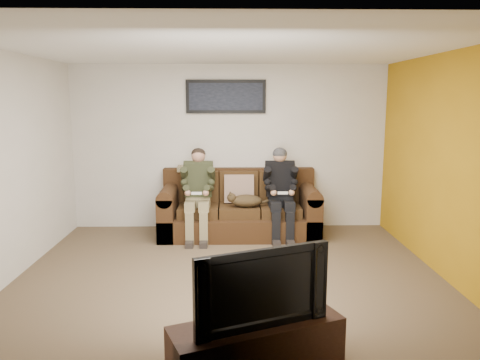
{
  "coord_description": "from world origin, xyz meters",
  "views": [
    {
      "loc": [
        0.01,
        -5.21,
        2.06
      ],
      "look_at": [
        0.14,
        1.2,
        0.95
      ],
      "focal_mm": 35.0,
      "sensor_mm": 36.0,
      "label": 1
    }
  ],
  "objects_px": {
    "framed_poster": "(226,97)",
    "tv_stand": "(257,348)",
    "television": "(257,284)",
    "person_left": "(198,188)",
    "sofa": "(239,210)",
    "cat": "(245,201)",
    "person_right": "(281,187)"
  },
  "relations": [
    {
      "from": "person_left",
      "to": "framed_poster",
      "type": "distance_m",
      "value": 1.52
    },
    {
      "from": "television",
      "to": "cat",
      "type": "bearing_deg",
      "value": 67.45
    },
    {
      "from": "sofa",
      "to": "television",
      "type": "bearing_deg",
      "value": -89.09
    },
    {
      "from": "sofa",
      "to": "person_left",
      "type": "height_order",
      "value": "person_left"
    },
    {
      "from": "tv_stand",
      "to": "television",
      "type": "distance_m",
      "value": 0.51
    },
    {
      "from": "person_left",
      "to": "television",
      "type": "bearing_deg",
      "value": -79.31
    },
    {
      "from": "person_left",
      "to": "cat",
      "type": "bearing_deg",
      "value": -5.94
    },
    {
      "from": "cat",
      "to": "tv_stand",
      "type": "relative_size",
      "value": 0.5
    },
    {
      "from": "framed_poster",
      "to": "tv_stand",
      "type": "relative_size",
      "value": 0.95
    },
    {
      "from": "person_left",
      "to": "tv_stand",
      "type": "xyz_separation_m",
      "value": [
        0.68,
        -3.58,
        -0.55
      ]
    },
    {
      "from": "sofa",
      "to": "cat",
      "type": "bearing_deg",
      "value": -72.91
    },
    {
      "from": "cat",
      "to": "framed_poster",
      "type": "bearing_deg",
      "value": 113.47
    },
    {
      "from": "sofa",
      "to": "cat",
      "type": "xyz_separation_m",
      "value": [
        0.08,
        -0.27,
        0.21
      ]
    },
    {
      "from": "framed_poster",
      "to": "television",
      "type": "bearing_deg",
      "value": -86.43
    },
    {
      "from": "framed_poster",
      "to": "tv_stand",
      "type": "bearing_deg",
      "value": -86.43
    },
    {
      "from": "framed_poster",
      "to": "sofa",
      "type": "bearing_deg",
      "value": -62.29
    },
    {
      "from": "tv_stand",
      "to": "television",
      "type": "bearing_deg",
      "value": 0.0
    },
    {
      "from": "framed_poster",
      "to": "television",
      "type": "relative_size",
      "value": 1.19
    },
    {
      "from": "sofa",
      "to": "tv_stand",
      "type": "relative_size",
      "value": 1.81
    },
    {
      "from": "sofa",
      "to": "tv_stand",
      "type": "distance_m",
      "value": 3.79
    },
    {
      "from": "person_left",
      "to": "cat",
      "type": "height_order",
      "value": "person_left"
    },
    {
      "from": "tv_stand",
      "to": "person_right",
      "type": "bearing_deg",
      "value": 59.02
    },
    {
      "from": "person_left",
      "to": "sofa",
      "type": "bearing_deg",
      "value": 18.04
    },
    {
      "from": "cat",
      "to": "sofa",
      "type": "bearing_deg",
      "value": 107.09
    },
    {
      "from": "sofa",
      "to": "cat",
      "type": "distance_m",
      "value": 0.35
    },
    {
      "from": "cat",
      "to": "framed_poster",
      "type": "relative_size",
      "value": 0.53
    },
    {
      "from": "person_right",
      "to": "cat",
      "type": "bearing_deg",
      "value": -172.16
    },
    {
      "from": "cat",
      "to": "tv_stand",
      "type": "xyz_separation_m",
      "value": [
        -0.02,
        -3.51,
        -0.37
      ]
    },
    {
      "from": "person_right",
      "to": "sofa",
      "type": "bearing_deg",
      "value": 162.0
    },
    {
      "from": "tv_stand",
      "to": "television",
      "type": "xyz_separation_m",
      "value": [
        0.0,
        0.0,
        0.51
      ]
    },
    {
      "from": "framed_poster",
      "to": "tv_stand",
      "type": "xyz_separation_m",
      "value": [
        0.26,
        -4.17,
        -1.89
      ]
    },
    {
      "from": "person_left",
      "to": "framed_poster",
      "type": "xyz_separation_m",
      "value": [
        0.42,
        0.58,
        1.34
      ]
    }
  ]
}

